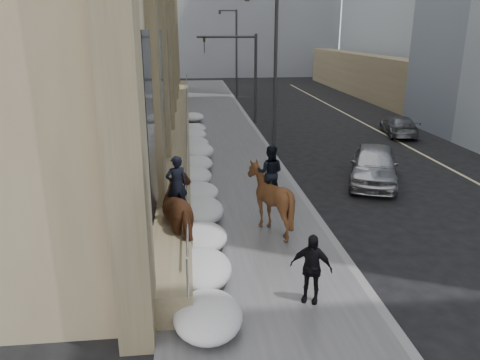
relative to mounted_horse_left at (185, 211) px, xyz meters
name	(u,v)px	position (x,y,z in m)	size (l,w,h in m)	color
ground	(259,282)	(1.88, -2.00, -1.26)	(140.00, 140.00, 0.00)	black
sidewalk	(227,170)	(1.88, 8.00, -1.20)	(5.00, 80.00, 0.12)	#48484A
curb	(283,168)	(4.50, 8.00, -1.20)	(0.24, 80.00, 0.12)	slate
lane_line	(442,165)	(12.38, 8.00, -1.26)	(0.15, 70.00, 0.01)	#BFB78C
bg_building_far	(159,6)	(-4.12, 70.00, 8.74)	(24.00, 12.00, 20.00)	gray
streetlight_mid	(272,63)	(4.62, 12.00, 3.32)	(1.71, 0.24, 8.00)	#2D2D30
streetlight_far	(235,49)	(4.62, 32.00, 3.32)	(1.71, 0.24, 8.00)	#2D2D30
traffic_signal	(242,64)	(3.95, 20.00, 2.74)	(4.10, 0.22, 6.00)	#2D2D30
snow_bank	(197,175)	(0.46, 6.10, -0.79)	(1.70, 18.10, 0.76)	white
mounted_horse_left	(185,211)	(0.00, 0.00, 0.00)	(1.90, 2.82, 2.75)	#482715
mounted_horse_right	(269,195)	(2.66, 1.05, 0.01)	(2.19, 2.33, 2.72)	#4A2A15
pedestrian	(311,268)	(2.93, -3.17, -0.29)	(0.99, 0.41, 1.69)	black
car_silver	(374,165)	(7.94, 5.64, -0.45)	(1.91, 4.74, 1.62)	#A1A3A9
car_grey	(399,126)	(13.10, 14.64, -0.66)	(1.68, 4.13, 1.20)	#5A5D62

